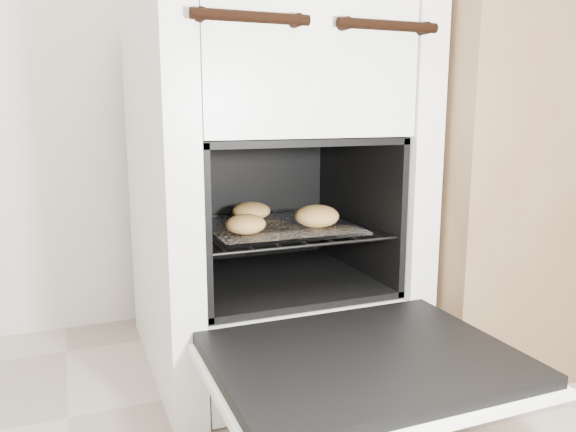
# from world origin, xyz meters

# --- Properties ---
(stove) EXTENTS (0.59, 0.65, 0.90)m
(stove) POSITION_xyz_m (0.15, 1.17, 0.44)
(stove) COLOR silver
(stove) RESTS_ON ground
(oven_door) EXTENTS (0.53, 0.41, 0.04)m
(oven_door) POSITION_xyz_m (0.15, 0.68, 0.20)
(oven_door) COLOR black
(oven_door) RESTS_ON stove
(oven_rack) EXTENTS (0.43, 0.41, 0.01)m
(oven_rack) POSITION_xyz_m (0.15, 1.11, 0.35)
(oven_rack) COLOR black
(oven_rack) RESTS_ON stove
(foil_sheet) EXTENTS (0.33, 0.29, 0.01)m
(foil_sheet) POSITION_xyz_m (0.15, 1.09, 0.36)
(foil_sheet) COLOR white
(foil_sheet) RESTS_ON oven_rack
(baked_rolls) EXTENTS (0.30, 0.26, 0.05)m
(baked_rolls) POSITION_xyz_m (0.14, 1.08, 0.38)
(baked_rolls) COLOR tan
(baked_rolls) RESTS_ON foil_sheet
(counter) EXTENTS (1.06, 0.75, 1.01)m
(counter) POSITION_xyz_m (0.98, 1.09, 0.50)
(counter) COLOR brown
(counter) RESTS_ON ground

